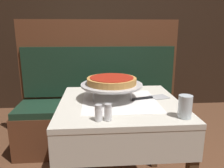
# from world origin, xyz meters

# --- Properties ---
(dining_table_front) EXTENTS (0.76, 0.76, 0.73)m
(dining_table_front) POSITION_xyz_m (0.00, 0.00, 0.61)
(dining_table_front) COLOR beige
(dining_table_front) RESTS_ON ground_plane
(dining_table_rear) EXTENTS (0.74, 0.74, 0.73)m
(dining_table_rear) POSITION_xyz_m (-0.35, 1.54, 0.62)
(dining_table_rear) COLOR #1E6B33
(dining_table_rear) RESTS_ON ground_plane
(booth_bench) EXTENTS (1.61, 0.49, 1.27)m
(booth_bench) POSITION_xyz_m (-0.11, 0.76, 0.36)
(booth_bench) COLOR brown
(booth_bench) RESTS_ON ground_plane
(back_wall_panel) EXTENTS (6.00, 0.04, 2.40)m
(back_wall_panel) POSITION_xyz_m (0.00, 1.98, 1.20)
(back_wall_panel) COLOR black
(back_wall_panel) RESTS_ON ground_plane
(pizza_pan_stand) EXTENTS (0.40, 0.40, 0.10)m
(pizza_pan_stand) POSITION_xyz_m (-0.05, 0.06, 0.82)
(pizza_pan_stand) COLOR #ADADB2
(pizza_pan_stand) RESTS_ON dining_table_front
(deep_dish_pizza) EXTENTS (0.32, 0.32, 0.04)m
(deep_dish_pizza) POSITION_xyz_m (-0.05, 0.06, 0.85)
(deep_dish_pizza) COLOR #C68E47
(deep_dish_pizza) RESTS_ON pizza_pan_stand
(pizza_server) EXTENTS (0.27, 0.12, 0.01)m
(pizza_server) POSITION_xyz_m (0.21, 0.04, 0.73)
(pizza_server) COLOR #BCBCC1
(pizza_server) RESTS_ON dining_table_front
(water_glass_near) EXTENTS (0.07, 0.07, 0.12)m
(water_glass_near) POSITION_xyz_m (0.31, -0.29, 0.79)
(water_glass_near) COLOR silver
(water_glass_near) RESTS_ON dining_table_front
(salt_shaker) EXTENTS (0.04, 0.04, 0.08)m
(salt_shaker) POSITION_xyz_m (-0.14, -0.30, 0.77)
(salt_shaker) COLOR silver
(salt_shaker) RESTS_ON dining_table_front
(pepper_shaker) EXTENTS (0.04, 0.04, 0.09)m
(pepper_shaker) POSITION_xyz_m (-0.09, -0.30, 0.77)
(pepper_shaker) COLOR silver
(pepper_shaker) RESTS_ON dining_table_front
(condiment_caddy) EXTENTS (0.12, 0.12, 0.15)m
(condiment_caddy) POSITION_xyz_m (-0.35, 1.44, 0.77)
(condiment_caddy) COLOR black
(condiment_caddy) RESTS_ON dining_table_rear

